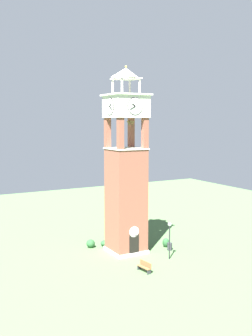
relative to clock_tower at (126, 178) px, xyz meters
The scene contains 8 objects.
ground 7.86m from the clock_tower, 88.39° to the left, with size 80.00×80.00×0.00m, color #476B3D.
clock_tower is the anchor object (origin of this frame).
park_bench 9.48m from the clock_tower, 102.46° to the right, with size 0.63×1.64×0.95m.
lamp_post 7.19m from the clock_tower, 56.88° to the right, with size 0.36×0.36×3.72m.
trash_bin 8.80m from the clock_tower, 23.82° to the right, with size 0.52×0.52×0.80m, color #2D2D33.
shrub_near_entry 8.46m from the clock_tower, 132.39° to the left, with size 0.92×0.92×0.88m, color #234C28.
shrub_left_of_tower 8.11m from the clock_tower, 111.62° to the left, with size 1.02×1.02×0.61m, color #234C28.
shrub_behind_bench 8.70m from the clock_tower, ahead, with size 0.74×0.74×0.98m, color #234C28.
Camera 1 is at (-19.55, -35.30, 13.56)m, focal length 42.20 mm.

